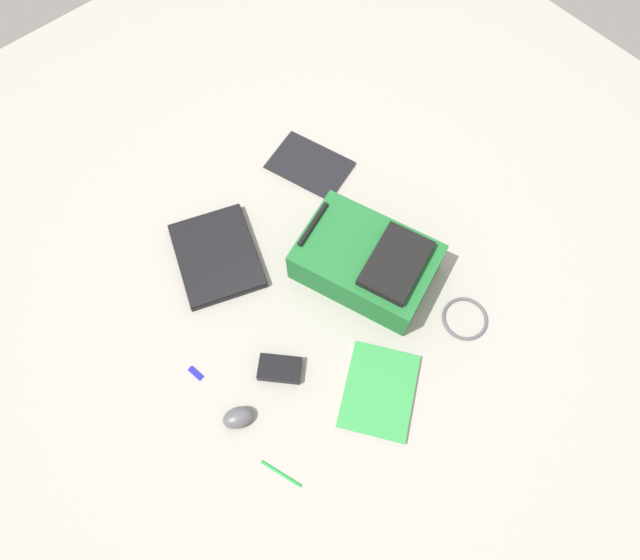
% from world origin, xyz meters
% --- Properties ---
extents(ground_plane, '(3.30, 3.30, 0.00)m').
position_xyz_m(ground_plane, '(0.00, 0.00, 0.00)').
color(ground_plane, gray).
extents(backpack, '(0.41, 0.49, 0.17)m').
position_xyz_m(backpack, '(0.16, -0.08, 0.08)').
color(backpack, '#1E662D').
rests_on(backpack, ground_plane).
extents(laptop, '(0.36, 0.40, 0.03)m').
position_xyz_m(laptop, '(-0.18, 0.29, 0.02)').
color(laptop, black).
rests_on(laptop, ground_plane).
extents(book_red, '(0.27, 0.32, 0.01)m').
position_xyz_m(book_red, '(0.30, 0.37, 0.01)').
color(book_red, silver).
rests_on(book_red, ground_plane).
extents(book_comic, '(0.34, 0.32, 0.02)m').
position_xyz_m(book_comic, '(-0.08, -0.40, 0.01)').
color(book_comic, silver).
rests_on(book_comic, ground_plane).
extents(computer_mouse, '(0.11, 0.09, 0.04)m').
position_xyz_m(computer_mouse, '(-0.45, -0.18, 0.02)').
color(computer_mouse, '#4C4C51').
rests_on(computer_mouse, ground_plane).
extents(cable_coil, '(0.15, 0.15, 0.01)m').
position_xyz_m(cable_coil, '(0.29, -0.41, 0.01)').
color(cable_coil, '#4C4C51').
rests_on(cable_coil, ground_plane).
extents(power_brick, '(0.14, 0.15, 0.03)m').
position_xyz_m(power_brick, '(-0.27, -0.15, 0.02)').
color(power_brick, black).
rests_on(power_brick, ground_plane).
extents(pen_black, '(0.05, 0.13, 0.01)m').
position_xyz_m(pen_black, '(-0.45, -0.38, 0.00)').
color(pen_black, '#198C33').
rests_on(pen_black, ground_plane).
extents(usb_stick, '(0.03, 0.05, 0.01)m').
position_xyz_m(usb_stick, '(-0.47, 0.01, 0.00)').
color(usb_stick, '#191999').
rests_on(usb_stick, ground_plane).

